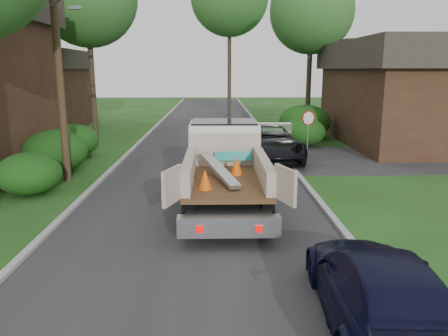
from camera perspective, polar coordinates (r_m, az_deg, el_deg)
name	(u,v)px	position (r m, az deg, el deg)	size (l,w,h in m)	color
ground	(197,220)	(13.29, -3.51, -6.81)	(120.00, 120.00, 0.00)	#214213
road	(204,156)	(22.96, -2.59, 1.57)	(8.00, 90.00, 0.02)	#28282B
side_street	(439,159)	(24.79, 26.31, 1.09)	(16.00, 7.00, 0.02)	#28282B
curb_left	(126,155)	(23.40, -12.68, 1.62)	(0.20, 90.00, 0.12)	#9E9E99
curb_right	(282,155)	(23.22, 7.58, 1.73)	(0.20, 90.00, 0.12)	#9E9E99
stop_sign	(308,125)	(22.18, 10.93, 5.60)	(0.71, 0.32, 2.48)	slate
utility_pole	(58,50)	(18.52, -20.89, 14.19)	(2.42, 1.25, 10.00)	#382619
house_left_far	(32,88)	(37.29, -23.74, 9.53)	(7.56, 7.56, 6.00)	#382017
house_right	(420,91)	(29.34, 24.19, 9.12)	(9.72, 12.96, 6.20)	#382017
hedge_left_a	(29,174)	(17.31, -24.13, -0.67)	(2.34, 2.34, 1.53)	#103C0D
hedge_left_b	(55,151)	(20.58, -21.26, 2.04)	(2.86, 2.86, 1.87)	#103C0D
hedge_left_c	(73,141)	(23.95, -19.13, 3.40)	(2.60, 2.60, 1.70)	#103C0D
hedge_right_a	(303,132)	(26.30, 10.31, 4.67)	(2.60, 2.60, 1.70)	#103C0D
hedge_right_b	(305,122)	(29.33, 10.52, 5.98)	(3.38, 3.38, 2.21)	#103C0D
tree_right_far	(312,11)	(33.50, 11.38, 19.41)	(6.00, 6.00, 11.50)	#2D2119
flatbed_truck	(225,160)	(14.91, 0.10, 1.05)	(3.24, 6.90, 2.62)	black
black_pickup	(267,143)	(21.95, 5.67, 3.32)	(2.91, 6.32, 1.76)	black
navy_suv	(380,289)	(8.31, 19.65, -14.68)	(2.01, 4.95, 1.44)	black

